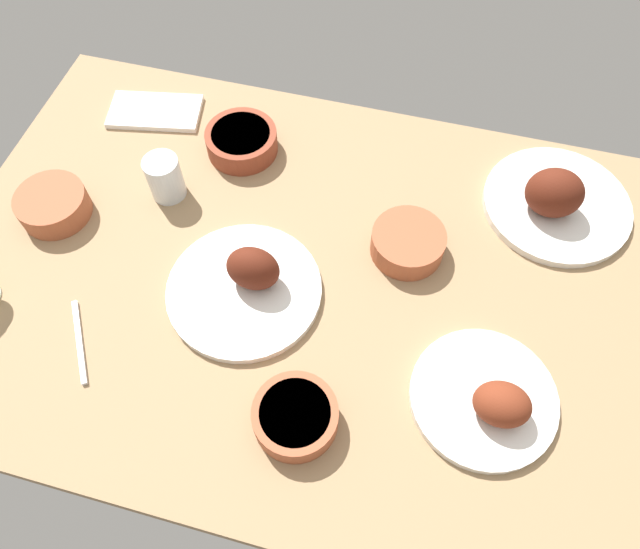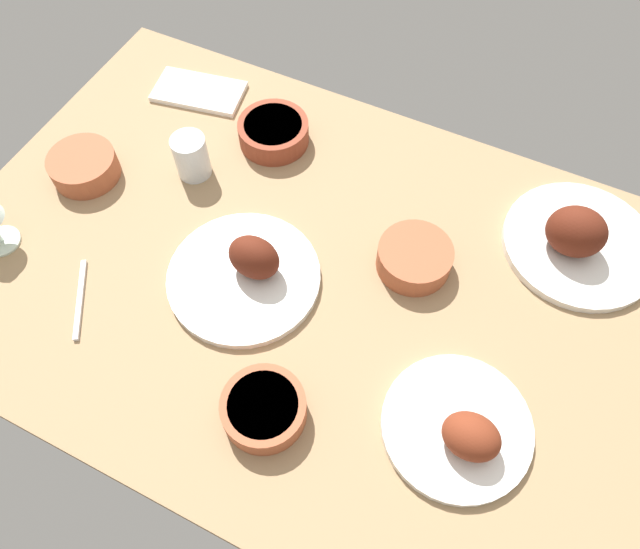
% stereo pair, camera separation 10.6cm
% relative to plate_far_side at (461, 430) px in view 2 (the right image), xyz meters
% --- Properties ---
extents(dining_table, '(1.40, 0.90, 0.04)m').
position_rel_plate_far_side_xyz_m(dining_table, '(-0.32, 0.16, -0.04)').
color(dining_table, '#937551').
rests_on(dining_table, ground).
extents(plate_far_side, '(0.24, 0.24, 0.08)m').
position_rel_plate_far_side_xyz_m(plate_far_side, '(0.00, 0.00, 0.00)').
color(plate_far_side, silver).
rests_on(plate_far_side, dining_table).
extents(plate_center_main, '(0.28, 0.28, 0.11)m').
position_rel_plate_far_side_xyz_m(plate_center_main, '(0.08, 0.43, 0.01)').
color(plate_center_main, silver).
rests_on(plate_center_main, dining_table).
extents(plate_near_viewer, '(0.28, 0.28, 0.10)m').
position_rel_plate_far_side_xyz_m(plate_near_viewer, '(-0.44, 0.10, 0.00)').
color(plate_near_viewer, silver).
rests_on(plate_near_viewer, dining_table).
extents(bowl_soup, '(0.15, 0.15, 0.05)m').
position_rel_plate_far_side_xyz_m(bowl_soup, '(-0.55, 0.42, 0.01)').
color(bowl_soup, brown).
rests_on(bowl_soup, dining_table).
extents(bowl_onions, '(0.13, 0.13, 0.05)m').
position_rel_plate_far_side_xyz_m(bowl_onions, '(-0.85, 0.17, 0.01)').
color(bowl_onions, '#A35133').
rests_on(bowl_onions, dining_table).
extents(bowl_cream, '(0.14, 0.14, 0.05)m').
position_rel_plate_far_side_xyz_m(bowl_cream, '(-0.29, -0.10, 0.00)').
color(bowl_cream, '#A35133').
rests_on(bowl_cream, dining_table).
extents(bowl_sauce, '(0.14, 0.14, 0.05)m').
position_rel_plate_far_side_xyz_m(bowl_sauce, '(-0.18, 0.26, 0.01)').
color(bowl_sauce, '#A35133').
rests_on(bowl_sauce, dining_table).
extents(water_tumbler, '(0.07, 0.07, 0.09)m').
position_rel_plate_far_side_xyz_m(water_tumbler, '(-0.66, 0.28, 0.02)').
color(water_tumbler, silver).
rests_on(water_tumbler, dining_table).
extents(folded_napkin, '(0.21, 0.14, 0.01)m').
position_rel_plate_far_side_xyz_m(folded_napkin, '(-0.77, 0.47, -0.02)').
color(folded_napkin, white).
rests_on(folded_napkin, dining_table).
extents(fork_loose, '(0.09, 0.14, 0.01)m').
position_rel_plate_far_side_xyz_m(fork_loose, '(-0.68, -0.07, -0.02)').
color(fork_loose, silver).
rests_on(fork_loose, dining_table).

